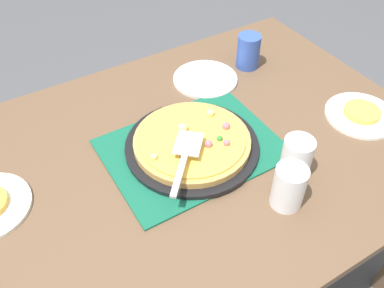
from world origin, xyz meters
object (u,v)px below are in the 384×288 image
(cup_far, at_px, (248,51))
(cup_corner, at_px, (289,187))
(pizza, at_px, (192,140))
(plate_side, at_px, (205,79))
(pizza_server, at_px, (185,156))
(served_slice_left, at_px, (362,112))
(pizza_pan, at_px, (192,146))
(plate_near_left, at_px, (361,115))
(cup_near, at_px, (296,158))

(cup_far, height_order, cup_corner, same)
(pizza, xyz_separation_m, plate_side, (-0.21, -0.26, -0.03))
(cup_corner, relative_size, pizza_server, 0.60)
(plate_side, bearing_deg, served_slice_left, 127.16)
(pizza_pan, height_order, cup_far, cup_far)
(pizza_server, bearing_deg, cup_far, -143.68)
(served_slice_left, bearing_deg, plate_near_left, 0.00)
(pizza_pan, bearing_deg, pizza, -172.82)
(cup_near, relative_size, pizza_server, 0.60)
(cup_near, bearing_deg, cup_corner, 38.63)
(served_slice_left, height_order, cup_far, cup_far)
(cup_far, bearing_deg, pizza, 33.97)
(plate_near_left, height_order, cup_far, cup_far)
(cup_near, bearing_deg, pizza, -50.26)
(cup_near, distance_m, cup_corner, 0.10)
(pizza, distance_m, cup_corner, 0.30)
(plate_near_left, height_order, served_slice_left, served_slice_left)
(plate_near_left, height_order, plate_side, same)
(pizza_server, bearing_deg, cup_near, 149.42)
(plate_near_left, relative_size, cup_corner, 1.83)
(pizza_pan, bearing_deg, plate_near_left, 164.22)
(pizza_pan, bearing_deg, cup_near, 129.91)
(served_slice_left, relative_size, cup_corner, 0.92)
(plate_side, bearing_deg, cup_far, 178.97)
(plate_side, bearing_deg, cup_near, 86.72)
(pizza_server, bearing_deg, plate_side, -129.56)
(plate_side, xyz_separation_m, cup_corner, (0.11, 0.55, 0.06))
(served_slice_left, bearing_deg, pizza, -15.82)
(served_slice_left, xyz_separation_m, pizza_server, (0.59, -0.08, 0.05))
(pizza_pan, xyz_separation_m, pizza, (-0.00, -0.00, 0.02))
(plate_near_left, height_order, pizza_server, pizza_server)
(pizza, relative_size, cup_far, 2.75)
(pizza, height_order, plate_side, pizza)
(pizza, bearing_deg, served_slice_left, 164.18)
(cup_corner, bearing_deg, plate_near_left, -161.99)
(pizza_pan, height_order, plate_near_left, pizza_pan)
(pizza_pan, xyz_separation_m, plate_side, (-0.21, -0.26, -0.01))
(plate_near_left, bearing_deg, pizza_server, -7.29)
(served_slice_left, distance_m, pizza_server, 0.60)
(pizza, height_order, cup_corner, cup_corner)
(pizza, bearing_deg, cup_far, -146.03)
(pizza, distance_m, cup_far, 0.47)
(pizza_pan, relative_size, cup_near, 3.17)
(served_slice_left, height_order, cup_corner, cup_corner)
(plate_side, bearing_deg, pizza, 51.29)
(cup_corner, bearing_deg, cup_near, -141.37)
(pizza_server, bearing_deg, pizza_pan, -132.12)
(cup_far, xyz_separation_m, cup_corner, (0.28, 0.54, 0.00))
(plate_side, distance_m, served_slice_left, 0.52)
(pizza, distance_m, plate_near_left, 0.54)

